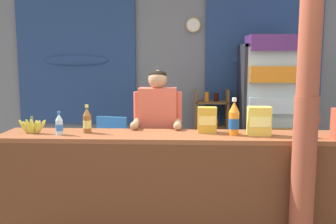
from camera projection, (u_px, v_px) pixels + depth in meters
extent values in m
plane|color=slate|center=(180.00, 209.00, 4.20)|extent=(7.45, 7.45, 0.00)
cube|color=slate|center=(182.00, 76.00, 5.69)|extent=(5.57, 0.12, 2.72)
cube|color=navy|center=(76.00, 53.00, 5.62)|extent=(1.73, 0.04, 2.07)
ellipsoid|color=navy|center=(76.00, 60.00, 5.62)|extent=(0.95, 0.10, 0.16)
cube|color=navy|center=(263.00, 53.00, 5.51)|extent=(1.64, 0.04, 2.07)
ellipsoid|color=navy|center=(264.00, 61.00, 5.50)|extent=(0.90, 0.10, 0.16)
cylinder|color=tan|center=(193.00, 25.00, 5.50)|extent=(0.21, 0.03, 0.21)
cylinder|color=white|center=(193.00, 25.00, 5.49)|extent=(0.18, 0.01, 0.18)
cube|color=beige|center=(226.00, 53.00, 5.54)|extent=(0.24, 0.02, 0.18)
cube|color=brown|center=(179.00, 136.00, 3.49)|extent=(3.24, 0.50, 0.04)
cube|color=brown|center=(179.00, 196.00, 3.33)|extent=(3.24, 0.04, 0.91)
cube|color=brown|center=(11.00, 184.00, 3.63)|extent=(0.08, 0.45, 0.91)
cylinder|color=brown|center=(303.00, 178.00, 3.14)|extent=(0.19, 0.19, 1.34)
cylinder|color=brown|center=(312.00, 8.00, 2.95)|extent=(0.18, 0.18, 1.34)
ellipsoid|color=brown|center=(317.00, 120.00, 3.07)|extent=(0.06, 0.05, 0.08)
cube|color=#232328|center=(262.00, 109.00, 5.53)|extent=(0.73, 0.04, 1.80)
cube|color=#232328|center=(241.00, 112.00, 5.23)|extent=(0.04, 0.67, 1.80)
cube|color=#232328|center=(293.00, 112.00, 5.20)|extent=(0.04, 0.67, 1.80)
cube|color=#232328|center=(269.00, 46.00, 5.09)|extent=(0.73, 0.67, 0.04)
cube|color=#232328|center=(265.00, 174.00, 5.34)|extent=(0.73, 0.67, 0.08)
cube|color=silver|center=(272.00, 112.00, 4.89)|extent=(0.67, 0.02, 1.64)
cylinder|color=#B7B7BC|center=(297.00, 116.00, 4.85)|extent=(0.02, 0.02, 0.40)
cube|color=silver|center=(266.00, 138.00, 5.27)|extent=(0.65, 0.59, 0.02)
cube|color=brown|center=(268.00, 132.00, 5.12)|extent=(0.61, 0.55, 0.20)
cube|color=silver|center=(267.00, 110.00, 5.21)|extent=(0.65, 0.59, 0.02)
cube|color=silver|center=(270.00, 103.00, 5.06)|extent=(0.61, 0.55, 0.20)
cube|color=silver|center=(268.00, 81.00, 5.16)|extent=(0.65, 0.59, 0.02)
cube|color=orange|center=(271.00, 74.00, 5.01)|extent=(0.61, 0.55, 0.20)
cube|color=silver|center=(269.00, 52.00, 5.10)|extent=(0.65, 0.59, 0.02)
cube|color=#56286B|center=(272.00, 43.00, 4.95)|extent=(0.61, 0.55, 0.20)
cube|color=brown|center=(195.00, 131.00, 5.48)|extent=(0.04, 0.28, 1.18)
cube|color=brown|center=(227.00, 132.00, 5.46)|extent=(0.04, 0.28, 1.18)
cube|color=brown|center=(211.00, 102.00, 5.42)|extent=(0.44, 0.28, 0.02)
cylinder|color=orange|center=(207.00, 97.00, 5.41)|extent=(0.07, 0.07, 0.13)
cylinder|color=black|center=(216.00, 97.00, 5.40)|extent=(0.07, 0.07, 0.12)
cube|color=brown|center=(211.00, 127.00, 5.47)|extent=(0.44, 0.28, 0.02)
cylinder|color=#75C64C|center=(206.00, 122.00, 5.46)|extent=(0.06, 0.06, 0.12)
cylinder|color=orange|center=(216.00, 123.00, 5.45)|extent=(0.07, 0.07, 0.11)
cube|color=brown|center=(211.00, 152.00, 5.52)|extent=(0.44, 0.28, 0.02)
cylinder|color=silver|center=(206.00, 147.00, 5.51)|extent=(0.05, 0.05, 0.10)
cylinder|color=#56286B|center=(215.00, 147.00, 5.50)|extent=(0.06, 0.06, 0.12)
cube|color=#3884D6|center=(106.00, 152.00, 4.93)|extent=(0.52, 0.52, 0.04)
cube|color=#3884D6|center=(112.00, 132.00, 5.10)|extent=(0.42, 0.12, 0.40)
cylinder|color=#3884D6|center=(86.00, 172.00, 4.83)|extent=(0.04, 0.04, 0.44)
cylinder|color=#3884D6|center=(115.00, 174.00, 4.74)|extent=(0.04, 0.04, 0.44)
cylinder|color=#3884D6|center=(99.00, 163.00, 5.19)|extent=(0.04, 0.04, 0.44)
cylinder|color=#3884D6|center=(126.00, 165.00, 5.10)|extent=(0.04, 0.04, 0.44)
cube|color=#3884D6|center=(92.00, 142.00, 4.97)|extent=(0.12, 0.40, 0.03)
cube|color=#3884D6|center=(121.00, 143.00, 4.87)|extent=(0.12, 0.40, 0.03)
cylinder|color=#28282D|center=(150.00, 176.00, 4.03)|extent=(0.11, 0.11, 0.82)
cylinder|color=#28282D|center=(166.00, 176.00, 4.02)|extent=(0.11, 0.11, 0.82)
cube|color=#D15B47|center=(158.00, 113.00, 3.93)|extent=(0.38, 0.20, 0.51)
sphere|color=tan|center=(158.00, 79.00, 3.89)|extent=(0.19, 0.19, 0.19)
ellipsoid|color=black|center=(158.00, 75.00, 3.89)|extent=(0.18, 0.18, 0.10)
cylinder|color=#D15B47|center=(138.00, 107.00, 3.93)|extent=(0.08, 0.08, 0.30)
cylinder|color=tan|center=(136.00, 124.00, 3.81)|extent=(0.07, 0.26, 0.07)
sphere|color=tan|center=(134.00, 126.00, 3.68)|extent=(0.08, 0.08, 0.08)
cylinder|color=#D15B47|center=(178.00, 107.00, 3.92)|extent=(0.08, 0.08, 0.30)
cylinder|color=tan|center=(178.00, 124.00, 3.79)|extent=(0.07, 0.26, 0.07)
sphere|color=tan|center=(177.00, 126.00, 3.66)|extent=(0.08, 0.08, 0.08)
cylinder|color=orange|center=(234.00, 124.00, 3.43)|extent=(0.09, 0.09, 0.21)
cone|color=orange|center=(234.00, 107.00, 3.41)|extent=(0.09, 0.09, 0.09)
cylinder|color=white|center=(234.00, 100.00, 3.40)|extent=(0.04, 0.04, 0.03)
cylinder|color=#194C99|center=(234.00, 124.00, 3.43)|extent=(0.09, 0.09, 0.09)
cylinder|color=silver|center=(59.00, 127.00, 3.46)|extent=(0.06, 0.06, 0.13)
cone|color=silver|center=(59.00, 117.00, 3.44)|extent=(0.06, 0.06, 0.06)
cylinder|color=blue|center=(59.00, 112.00, 3.44)|extent=(0.03, 0.03, 0.02)
cylinder|color=blue|center=(59.00, 127.00, 3.46)|extent=(0.06, 0.06, 0.06)
cylinder|color=brown|center=(87.00, 124.00, 3.54)|extent=(0.07, 0.07, 0.16)
cone|color=brown|center=(87.00, 112.00, 3.52)|extent=(0.07, 0.07, 0.07)
cylinder|color=#E5CC4C|center=(87.00, 106.00, 3.52)|extent=(0.03, 0.03, 0.03)
cylinder|color=#E5D166|center=(87.00, 124.00, 3.54)|extent=(0.08, 0.08, 0.07)
cylinder|color=#75C64C|center=(302.00, 129.00, 3.35)|extent=(0.07, 0.07, 0.14)
cone|color=#75C64C|center=(302.00, 118.00, 3.34)|extent=(0.07, 0.07, 0.06)
cylinder|color=black|center=(302.00, 113.00, 3.33)|extent=(0.03, 0.03, 0.02)
cylinder|color=yellow|center=(302.00, 129.00, 3.35)|extent=(0.07, 0.07, 0.06)
cube|color=#EAD14C|center=(259.00, 121.00, 3.42)|extent=(0.20, 0.11, 0.26)
cube|color=#FFFF8C|center=(260.00, 122.00, 3.37)|extent=(0.18, 0.00, 0.09)
cube|color=gold|center=(207.00, 120.00, 3.55)|extent=(0.17, 0.11, 0.24)
cube|color=#FFE26D|center=(207.00, 121.00, 3.49)|extent=(0.15, 0.00, 0.08)
ellipsoid|color=#DBCC42|center=(23.00, 126.00, 3.53)|extent=(0.10, 0.04, 0.14)
ellipsoid|color=#DBCC42|center=(26.00, 127.00, 3.53)|extent=(0.08, 0.04, 0.13)
ellipsoid|color=#DBCC42|center=(28.00, 127.00, 3.50)|extent=(0.06, 0.04, 0.15)
ellipsoid|color=#DBCC42|center=(32.00, 126.00, 3.51)|extent=(0.04, 0.04, 0.15)
ellipsoid|color=#DBCC42|center=(36.00, 127.00, 3.53)|extent=(0.07, 0.04, 0.14)
ellipsoid|color=#DBCC42|center=(38.00, 127.00, 3.50)|extent=(0.07, 0.03, 0.14)
ellipsoid|color=#DBCC42|center=(42.00, 126.00, 3.51)|extent=(0.11, 0.04, 0.14)
cylinder|color=olive|center=(32.00, 119.00, 3.51)|extent=(0.02, 0.02, 0.05)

